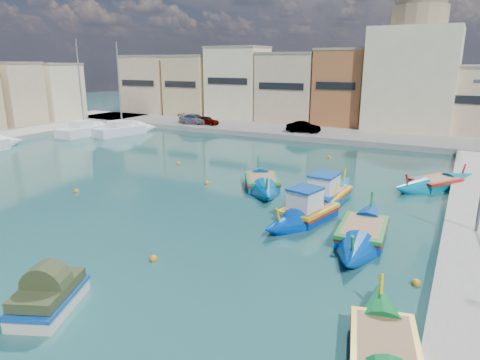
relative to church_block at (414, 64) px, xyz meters
The scene contains 15 objects.
ground 42.08m from the church_block, 104.04° to the right, with size 160.00×160.00×0.00m, color #153F3E.
north_quay 15.16m from the church_block, 141.34° to the right, with size 80.00×8.00×0.60m, color gray.
north_townhouses 4.81m from the church_block, 169.17° to the right, with size 83.20×7.87×10.19m.
church_block is the anchor object (origin of this frame).
parked_cars 23.86m from the church_block, 155.33° to the right, with size 19.64×2.38×1.31m.
luzzu_turquoise_cabin 32.66m from the church_block, 91.78° to the right, with size 2.73×9.70×3.08m.
luzzu_blue_cabin 36.01m from the church_block, 91.61° to the right, with size 3.94×8.66×2.98m.
luzzu_cyan_mid 26.58m from the church_block, 78.60° to the right, with size 6.34×7.98×2.47m.
luzzu_green 32.18m from the church_block, 101.18° to the right, with size 6.27×8.51×2.71m.
luzzu_blue_south 37.54m from the church_block, 86.24° to the right, with size 2.83×9.51×2.71m.
luzzu_cyan_south 46.41m from the church_block, 83.72° to the right, with size 3.61×7.93×2.39m.
tender_near 49.44m from the church_block, 97.39° to the right, with size 2.85×3.63×1.58m.
yacht_north 35.57m from the church_block, 151.56° to the right, with size 4.31×9.16×11.79m.
yacht_midnorth 40.31m from the church_block, 151.29° to the right, with size 2.81×8.63×12.15m.
mooring_buoys 35.20m from the church_block, 103.20° to the right, with size 22.60×24.79×0.36m.
Camera 1 is at (16.32, -17.35, 8.78)m, focal length 32.00 mm.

